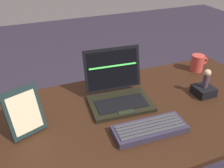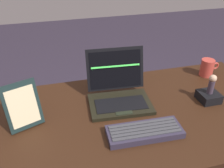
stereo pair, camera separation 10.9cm
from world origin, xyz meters
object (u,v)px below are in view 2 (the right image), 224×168
coffee_mug (207,68)px  figurine (212,84)px  external_keyboard (144,132)px  photo_frame (23,106)px  laptop_front (119,92)px  figurine_stand (209,97)px

coffee_mug → figurine: bearing=-120.7°
external_keyboard → photo_frame: bearing=158.4°
laptop_front → photo_frame: 0.43m
external_keyboard → photo_frame: photo_frame is taller
photo_frame → coffee_mug: bearing=10.8°
photo_frame → figurine: photo_frame is taller
laptop_front → external_keyboard: 0.25m
laptop_front → figurine: bearing=-15.0°
external_keyboard → coffee_mug: bearing=35.2°
external_keyboard → figurine_stand: (0.38, 0.14, 0.01)m
photo_frame → laptop_front: bearing=9.6°
photo_frame → figurine_stand: 0.84m
laptop_front → photo_frame: laptop_front is taller
laptop_front → coffee_mug: (0.55, 0.12, -0.00)m
external_keyboard → figurine_stand: 0.41m
laptop_front → external_keyboard: bearing=-82.4°
external_keyboard → figurine: (0.38, 0.14, 0.08)m
laptop_front → figurine: (0.42, -0.11, 0.05)m
laptop_front → figurine: 0.43m
laptop_front → photo_frame: size_ratio=1.52×
laptop_front → figurine_stand: laptop_front is taller
laptop_front → coffee_mug: bearing=11.8°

